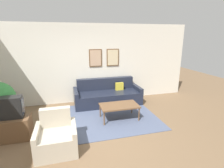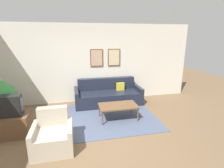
% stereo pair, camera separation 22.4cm
% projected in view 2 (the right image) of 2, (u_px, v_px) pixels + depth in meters
% --- Properties ---
extents(ground_plane, '(16.00, 16.00, 0.00)m').
position_uv_depth(ground_plane, '(90.00, 139.00, 4.00)').
color(ground_plane, brown).
extents(area_rug, '(2.48, 2.26, 0.01)m').
position_uv_depth(area_rug, '(112.00, 116.00, 5.12)').
color(area_rug, '#4C5670').
rests_on(area_rug, ground_plane).
extents(wall_back, '(8.00, 0.09, 2.70)m').
position_uv_depth(wall_back, '(82.00, 64.00, 6.04)').
color(wall_back, beige).
rests_on(wall_back, ground_plane).
extents(couch, '(2.26, 0.90, 0.85)m').
position_uv_depth(couch, '(108.00, 95.00, 6.06)').
color(couch, '#1E2333').
rests_on(couch, ground_plane).
extents(coffee_table, '(1.06, 0.61, 0.43)m').
position_uv_depth(coffee_table, '(118.00, 106.00, 4.87)').
color(coffee_table, brown).
rests_on(coffee_table, ground_plane).
extents(tv_stand, '(0.81, 0.52, 0.52)m').
position_uv_depth(tv_stand, '(11.00, 126.00, 4.08)').
color(tv_stand, brown).
rests_on(tv_stand, ground_plane).
extents(tv, '(0.59, 0.28, 0.49)m').
position_uv_depth(tv, '(8.00, 106.00, 3.95)').
color(tv, black).
rests_on(tv, tv_stand).
extents(armchair, '(0.80, 0.76, 0.83)m').
position_uv_depth(armchair, '(53.00, 137.00, 3.61)').
color(armchair, '#B2A893').
rests_on(armchair, ground_plane).
extents(potted_plant_by_window, '(0.40, 0.40, 0.68)m').
position_uv_depth(potted_plant_by_window, '(10.00, 106.00, 4.87)').
color(potted_plant_by_window, '#935638').
rests_on(potted_plant_by_window, ground_plane).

